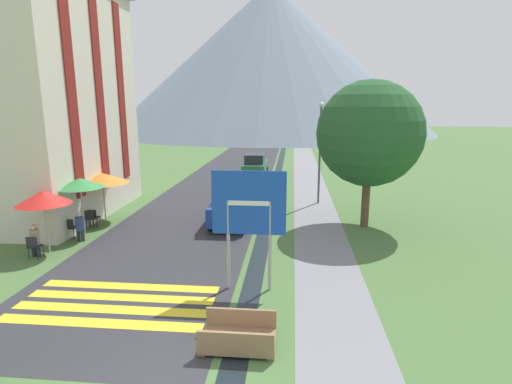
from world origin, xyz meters
name	(u,v)px	position (x,y,z in m)	size (l,w,h in m)	color
ground_plane	(257,186)	(0.00, 20.00, 0.00)	(160.00, 160.00, 0.00)	#476B38
road	(240,164)	(-2.50, 30.00, 0.00)	(6.40, 60.00, 0.01)	#2D2D33
footpath	(306,165)	(3.60, 30.00, 0.00)	(2.20, 60.00, 0.01)	slate
drainage_channel	(280,165)	(1.20, 30.00, 0.00)	(0.60, 60.00, 0.00)	black
crosswalk_marking	(116,303)	(-2.50, 3.20, 0.01)	(5.44, 2.54, 0.01)	yellow
mountain_distant	(270,59)	(-2.37, 75.87, 14.19)	(63.29, 63.29, 28.38)	slate
hotel_building	(46,83)	(-9.40, 12.00, 6.47)	(5.65, 9.43, 12.05)	beige
road_sign	(249,212)	(1.13, 4.43, 2.40)	(2.16, 0.11, 3.62)	#9E9EA3
footbridge	(238,337)	(1.20, 1.51, 0.23)	(1.70, 1.10, 0.65)	#846647
parked_car_near	(232,204)	(-0.40, 11.25, 0.91)	(1.78, 4.15, 1.82)	navy
parked_car_far	(255,165)	(-0.47, 23.48, 0.91)	(1.74, 4.33, 1.82)	#28663D
cafe_chair_far_left	(91,217)	(-6.59, 9.77, 0.51)	(0.40, 0.40, 0.85)	#232328
cafe_chair_far_right	(93,216)	(-6.56, 9.94, 0.51)	(0.40, 0.40, 0.85)	#232328
cafe_chair_nearest	(34,245)	(-6.83, 6.11, 0.51)	(0.40, 0.40, 0.85)	#232328
cafe_chair_middle	(70,226)	(-6.76, 8.40, 0.51)	(0.40, 0.40, 0.85)	#232328
cafe_umbrella_front_red	(43,197)	(-6.70, 6.78, 2.13)	(1.94, 1.94, 2.39)	#B7B2A8
cafe_umbrella_middle_green	(80,183)	(-6.39, 8.81, 2.27)	(1.96, 1.96, 2.48)	#B7B2A8
cafe_umbrella_rear_orange	(102,178)	(-6.52, 11.03, 2.08)	(2.44, 2.44, 2.31)	#B7B2A8
person_seated_far	(35,239)	(-6.92, 6.32, 0.69)	(0.32, 0.32, 1.24)	#282833
person_seated_near	(80,225)	(-6.18, 8.10, 0.68)	(0.32, 0.32, 1.23)	#282833
streetlamp	(320,145)	(3.86, 15.54, 3.28)	(0.28, 0.28, 5.58)	#515156
tree_by_path	(370,134)	(5.69, 11.26, 4.21)	(4.63, 4.63, 6.53)	brown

